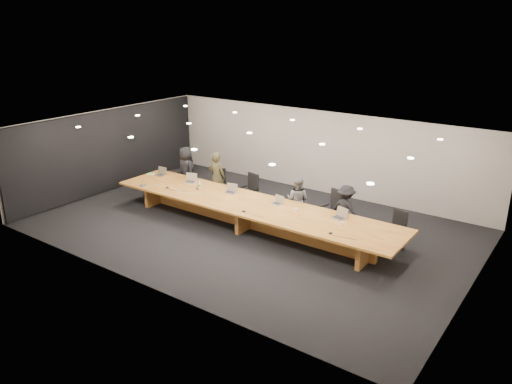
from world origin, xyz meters
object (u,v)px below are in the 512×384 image
Objects in this scene: laptop_c at (230,189)px; paper_cup_near at (296,210)px; chair_far_left at (184,176)px; conference_table at (250,211)px; laptop_b at (190,178)px; mic_center at (244,211)px; chair_left at (217,185)px; person_c at (298,200)px; mic_right at (331,233)px; av_box at (143,185)px; laptop_a at (160,171)px; laptop_e at (339,213)px; chair_mid_left at (248,190)px; water_bottle at (199,185)px; chair_mid_right at (293,204)px; person_b at (217,177)px; person_a at (186,170)px; chair_right at (331,211)px; person_d at (346,209)px; mic_left at (167,187)px; chair_far_right at (395,229)px; amber_mug at (197,188)px; paper_cup_far at (342,224)px; laptop_d at (277,200)px.

laptop_c reaches higher than paper_cup_near.
conference_table is at bearing -34.05° from chair_far_left.
conference_table is at bearing -27.77° from laptop_b.
chair_left is at bearing 143.65° from mic_center.
laptop_b is (-3.53, -0.74, 0.20)m from person_c.
paper_cup_near reaches higher than mic_right.
av_box is at bearing -169.13° from conference_table.
av_box is (0.38, -1.08, -0.12)m from laptop_a.
laptop_e reaches higher than laptop_a.
chair_far_left is at bearing -171.47° from laptop_e.
laptop_a is at bearing -150.42° from chair_mid_left.
water_bottle is (-1.96, 0.08, 0.36)m from conference_table.
chair_far_left reaches higher than mic_center.
chair_mid_right is 2.01m from laptop_e.
chair_mid_right is 2.95m from person_b.
person_a reaches higher than laptop_b.
chair_right is 0.73× the size of person_b.
person_b is at bearing 102.33° from water_bottle.
conference_table is 0.70m from mic_center.
laptop_e is at bearing 114.40° from person_d.
chair_right is 5.83× the size of av_box.
person_a is at bearing 11.38° from person_d.
mic_left is at bearing 54.99° from person_b.
conference_table is 7.51× the size of chair_right.
person_d is at bearing 21.93° from chair_mid_right.
paper_cup_near is (-1.17, -0.20, -0.10)m from laptop_e.
mic_right is (0.47, -1.80, 0.07)m from person_d.
chair_far_left is at bearing -167.07° from chair_far_right.
person_d is 2.82m from mic_center.
person_d reaches higher than conference_table.
conference_table is 1.46m from person_c.
paper_cup_near is (3.59, -0.97, -0.03)m from person_b.
laptop_c reaches higher than mic_left.
laptop_e is at bearing -34.76° from chair_right.
chair_far_right is 2.89× the size of laptop_c.
person_c is 11.52× the size of mic_left.
person_b is 17.32× the size of amber_mug.
laptop_a is at bearing 172.23° from mic_right.
mic_left is (-5.69, -0.44, -0.03)m from paper_cup_far.
laptop_b reaches higher than chair_mid_right.
mic_left is (-0.21, -0.80, -0.13)m from laptop_b.
person_c is at bearing -165.03° from person_a.
amber_mug reaches higher than av_box.
conference_table is at bearing 176.94° from person_a.
chair_mid_left is at bearing -11.41° from chair_left.
chair_left is 9.87× the size of mic_right.
amber_mug is at bearing -179.42° from paper_cup_far.
laptop_e is at bearing 9.44° from conference_table.
person_d is 1.92m from laptop_d.
mic_right is at bearing -28.74° from laptop_b.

